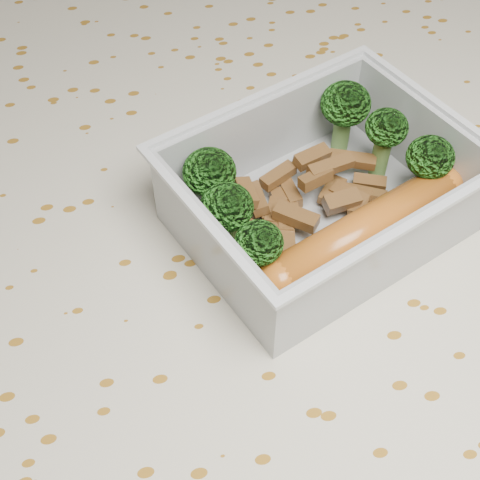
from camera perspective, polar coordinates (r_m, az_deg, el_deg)
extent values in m
cube|color=brown|center=(0.49, 0.65, -3.43)|extent=(1.40, 0.90, 0.04)
cube|color=beige|center=(0.48, 0.67, -1.80)|extent=(1.46, 0.96, 0.01)
cube|color=beige|center=(0.89, -6.54, 18.69)|extent=(1.46, 0.01, 0.18)
cube|color=silver|center=(0.50, 6.71, 1.60)|extent=(0.23, 0.21, 0.00)
cube|color=silver|center=(0.51, 2.03, 9.03)|extent=(0.18, 0.08, 0.06)
cube|color=silver|center=(0.44, 12.84, -1.27)|extent=(0.18, 0.08, 0.06)
cube|color=silver|center=(0.52, 15.04, 8.35)|extent=(0.06, 0.13, 0.06)
cube|color=silver|center=(0.43, -2.45, -0.75)|extent=(0.06, 0.13, 0.06)
cube|color=silver|center=(0.49, 1.79, 12.23)|extent=(0.19, 0.08, 0.00)
cube|color=silver|center=(0.41, 14.09, 1.10)|extent=(0.19, 0.08, 0.00)
cube|color=silver|center=(0.51, 16.22, 11.30)|extent=(0.06, 0.14, 0.00)
cube|color=silver|center=(0.41, -3.20, 1.83)|extent=(0.06, 0.14, 0.00)
cylinder|color=#608C3F|center=(0.48, -2.50, 3.40)|extent=(0.02, 0.02, 0.03)
ellipsoid|color=#277A1D|center=(0.46, -2.62, 5.83)|extent=(0.04, 0.04, 0.03)
cylinder|color=#608C3F|center=(0.54, 8.63, 9.05)|extent=(0.02, 0.02, 0.03)
ellipsoid|color=#277A1D|center=(0.52, 9.01, 11.42)|extent=(0.04, 0.04, 0.03)
cylinder|color=#608C3F|center=(0.46, -1.07, 0.43)|extent=(0.02, 0.02, 0.03)
ellipsoid|color=#277A1D|center=(0.44, -1.13, 2.84)|extent=(0.04, 0.04, 0.03)
cylinder|color=#608C3F|center=(0.52, 11.89, 7.00)|extent=(0.02, 0.02, 0.04)
ellipsoid|color=#277A1D|center=(0.50, 12.42, 9.36)|extent=(0.03, 0.03, 0.03)
cylinder|color=#608C3F|center=(0.44, 1.55, -2.59)|extent=(0.02, 0.02, 0.04)
ellipsoid|color=#277A1D|center=(0.42, 1.63, -0.23)|extent=(0.03, 0.03, 0.03)
cylinder|color=#608C3F|center=(0.51, 15.24, 4.49)|extent=(0.02, 0.02, 0.03)
ellipsoid|color=#277A1D|center=(0.49, 15.93, 6.81)|extent=(0.03, 0.03, 0.03)
cube|color=brown|center=(0.48, 1.45, 3.53)|extent=(0.01, 0.03, 0.01)
cube|color=brown|center=(0.48, 6.46, 5.23)|extent=(0.03, 0.02, 0.01)
cube|color=brown|center=(0.49, 8.69, 3.30)|extent=(0.03, 0.02, 0.01)
cube|color=brown|center=(0.50, 7.88, 4.17)|extent=(0.03, 0.03, 0.01)
cube|color=brown|center=(0.49, 3.56, 2.95)|extent=(0.01, 0.03, 0.01)
cube|color=brown|center=(0.49, 0.22, 3.16)|extent=(0.03, 0.03, 0.01)
cube|color=brown|center=(0.48, 3.20, 1.48)|extent=(0.02, 0.03, 0.01)
cube|color=brown|center=(0.51, 10.46, 3.84)|extent=(0.04, 0.03, 0.01)
cube|color=brown|center=(0.50, 9.31, 3.74)|extent=(0.03, 0.03, 0.01)
cube|color=brown|center=(0.47, 3.95, 0.13)|extent=(0.02, 0.03, 0.01)
cube|color=brown|center=(0.51, 11.00, 4.87)|extent=(0.03, 0.02, 0.01)
cube|color=brown|center=(0.50, 10.21, 2.99)|extent=(0.03, 0.03, 0.01)
cube|color=brown|center=(0.47, 2.65, 0.76)|extent=(0.03, 0.02, 0.01)
cube|color=brown|center=(0.48, 3.43, 2.31)|extent=(0.03, 0.02, 0.01)
cube|color=brown|center=(0.50, 3.27, 5.50)|extent=(0.03, 0.02, 0.01)
cube|color=brown|center=(0.47, 4.81, 1.99)|extent=(0.03, 0.03, 0.01)
cube|color=brown|center=(0.47, 0.50, 4.05)|extent=(0.01, 0.03, 0.01)
cube|color=brown|center=(0.50, 4.12, 4.39)|extent=(0.01, 0.04, 0.01)
cube|color=brown|center=(0.50, 6.18, 7.07)|extent=(0.03, 0.02, 0.01)
cube|color=brown|center=(0.49, 7.77, 6.25)|extent=(0.04, 0.02, 0.01)
cube|color=brown|center=(0.48, 3.09, 2.34)|extent=(0.02, 0.03, 0.01)
cube|color=brown|center=(0.47, 1.77, 0.47)|extent=(0.03, 0.03, 0.01)
cube|color=brown|center=(0.52, 9.55, 6.78)|extent=(0.04, 0.02, 0.01)
cylinder|color=#B75E1A|center=(0.46, 10.62, 0.71)|extent=(0.15, 0.09, 0.03)
sphere|color=#B75E1A|center=(0.50, 16.75, 4.34)|extent=(0.03, 0.03, 0.03)
sphere|color=#B75E1A|center=(0.43, 3.44, -3.55)|extent=(0.03, 0.03, 0.03)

